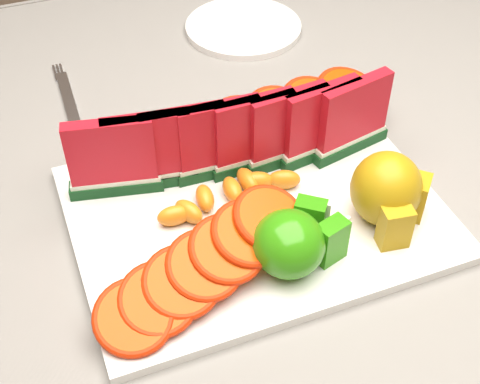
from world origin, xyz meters
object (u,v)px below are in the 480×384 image
object	(u,v)px
apple_cluster	(294,241)
pear_cluster	(388,192)
platter	(256,212)
fork	(69,104)
side_plate	(243,27)

from	to	relation	value
apple_cluster	pear_cluster	distance (m)	0.12
platter	apple_cluster	size ratio (longest dim) A/B	3.72
platter	fork	world-z (taller)	platter
side_plate	apple_cluster	bearing A→B (deg)	-105.46
platter	side_plate	xyz separation A→B (m)	(0.13, 0.38, -0.00)
platter	apple_cluster	bearing A→B (deg)	-86.33
platter	side_plate	size ratio (longest dim) A/B	1.86
platter	fork	xyz separation A→B (m)	(-0.16, 0.28, -0.00)
pear_cluster	side_plate	world-z (taller)	pear_cluster
platter	side_plate	distance (m)	0.40
fork	pear_cluster	bearing A→B (deg)	-50.88
apple_cluster	pear_cluster	bearing A→B (deg)	11.28
pear_cluster	side_plate	bearing A→B (deg)	88.76
apple_cluster	side_plate	xyz separation A→B (m)	(0.13, 0.47, -0.04)
apple_cluster	fork	size ratio (longest dim) A/B	0.55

